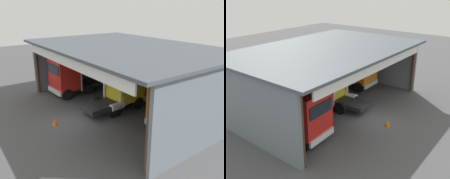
{
  "view_description": "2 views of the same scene",
  "coord_description": "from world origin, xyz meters",
  "views": [
    {
      "loc": [
        14.66,
        -7.05,
        8.07
      ],
      "look_at": [
        0.0,
        3.54,
        1.74
      ],
      "focal_mm": 38.24,
      "sensor_mm": 36.0,
      "label": 1
    },
    {
      "loc": [
        -16.64,
        -9.44,
        10.2
      ],
      "look_at": [
        0.0,
        3.54,
        1.74
      ],
      "focal_mm": 42.81,
      "sensor_mm": 36.0,
      "label": 2
    }
  ],
  "objects": [
    {
      "name": "tool_cart",
      "position": [
        2.34,
        9.11,
        0.5
      ],
      "size": [
        0.9,
        0.6,
        1.0
      ],
      "primitive_type": "cube",
      "color": "#1E59A5",
      "rests_on": "ground"
    },
    {
      "name": "ground_plane",
      "position": [
        0.0,
        0.0,
        0.0
      ],
      "size": [
        80.0,
        80.0,
        0.0
      ],
      "primitive_type": "plane",
      "color": "#4C4C4F",
      "rests_on": "ground"
    },
    {
      "name": "oil_drum",
      "position": [
        2.06,
        9.47,
        0.43
      ],
      "size": [
        0.58,
        0.58,
        0.87
      ],
      "primitive_type": "cylinder",
      "color": "#B21E19",
      "rests_on": "ground"
    },
    {
      "name": "truck_red_center_bay",
      "position": [
        -5.35,
        2.15,
        1.9
      ],
      "size": [
        2.91,
        4.87,
        3.7
      ],
      "rotation": [
        0.0,
        0.0,
        3.19
      ],
      "color": "red",
      "rests_on": "ground"
    },
    {
      "name": "traffic_cone",
      "position": [
        -0.18,
        -1.41,
        0.28
      ],
      "size": [
        0.36,
        0.36,
        0.56
      ],
      "primitive_type": "cone",
      "color": "orange",
      "rests_on": "ground"
    },
    {
      "name": "truck_orange_right_bay",
      "position": [
        5.27,
        4.88,
        1.78
      ],
      "size": [
        2.75,
        5.01,
        3.72
      ],
      "rotation": [
        0.0,
        0.0,
        3.15
      ],
      "color": "orange",
      "rests_on": "ground"
    },
    {
      "name": "workshop_shed",
      "position": [
        0.0,
        5.97,
        3.67
      ],
      "size": [
        16.33,
        10.87,
        5.18
      ],
      "color": "slate",
      "rests_on": "ground"
    },
    {
      "name": "truck_yellow_yard_outside",
      "position": [
        0.15,
        4.47,
        1.76
      ],
      "size": [
        2.69,
        5.4,
        3.47
      ],
      "rotation": [
        0.0,
        0.0,
        0.06
      ],
      "color": "yellow",
      "rests_on": "ground"
    }
  ]
}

